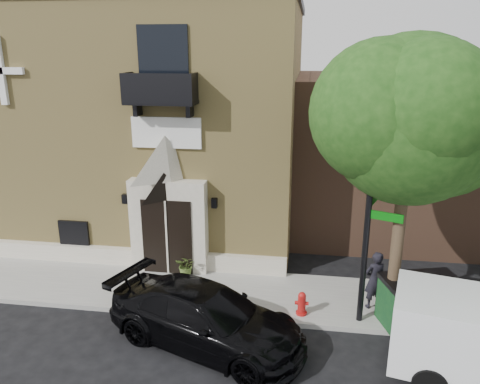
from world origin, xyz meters
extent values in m
plane|color=black|center=(0.00, 0.00, 0.00)|extent=(120.00, 120.00, 0.00)
cube|color=gray|center=(1.00, 1.50, 0.07)|extent=(42.00, 3.00, 0.15)
cube|color=tan|center=(-3.00, 8.00, 4.50)|extent=(12.00, 10.00, 9.00)
cube|color=black|center=(-3.00, 8.00, 9.15)|extent=(12.20, 10.20, 0.30)
cube|color=beige|center=(-3.00, 2.88, 0.45)|extent=(12.00, 0.30, 0.60)
cube|color=beige|center=(-1.00, 2.75, 1.75)|extent=(2.60, 0.55, 3.20)
pyramid|color=beige|center=(-1.00, 2.75, 4.10)|extent=(2.60, 0.55, 1.50)
cube|color=black|center=(-1.00, 2.46, 1.45)|extent=(1.70, 0.06, 2.60)
cube|color=beige|center=(-1.00, 2.42, 1.45)|extent=(0.06, 0.04, 2.60)
cube|color=white|center=(-1.00, 2.94, 4.90)|extent=(2.30, 0.10, 1.00)
cube|color=black|center=(-1.00, 2.55, 5.90)|extent=(2.20, 0.90, 0.10)
cube|color=black|center=(-1.00, 2.12, 6.35)|extent=(2.20, 0.06, 0.90)
cube|color=black|center=(-2.05, 2.55, 6.35)|extent=(0.06, 0.90, 0.90)
cube|color=black|center=(0.05, 2.55, 6.35)|extent=(0.06, 0.90, 0.90)
cube|color=black|center=(-1.00, 2.97, 7.10)|extent=(1.60, 0.08, 2.20)
cube|color=white|center=(-6.50, 2.92, 6.80)|extent=(0.22, 0.14, 2.20)
cube|color=white|center=(-6.50, 2.92, 6.80)|extent=(1.60, 0.14, 0.22)
cube|color=black|center=(-4.60, 2.95, 1.15)|extent=(1.10, 0.10, 1.00)
cube|color=#D95506|center=(-4.60, 2.98, 1.15)|extent=(0.85, 0.06, 0.75)
cube|color=black|center=(-2.55, 2.88, 2.60)|extent=(0.18, 0.18, 0.32)
cube|color=black|center=(0.55, 2.88, 2.60)|extent=(0.18, 0.18, 0.32)
cylinder|color=#38281C|center=(6.00, 0.45, 2.25)|extent=(0.32, 0.32, 4.20)
sphere|color=#183D10|center=(6.00, 0.45, 5.82)|extent=(4.20, 4.20, 4.20)
sphere|color=#183D10|center=(6.80, 0.75, 5.52)|extent=(3.36, 3.36, 3.36)
sphere|color=#183D10|center=(5.30, 0.25, 6.02)|extent=(3.57, 3.57, 3.57)
sphere|color=#183D10|center=(6.20, -0.25, 6.22)|extent=(3.15, 3.15, 3.15)
imported|color=black|center=(1.09, -1.05, 0.79)|extent=(5.87, 3.96, 1.58)
cylinder|color=black|center=(6.45, -2.33, 0.39)|extent=(0.82, 0.43, 0.78)
cylinder|color=black|center=(6.89, -0.43, 0.39)|extent=(0.82, 0.43, 0.78)
cylinder|color=black|center=(5.19, 0.45, 3.24)|extent=(0.17, 0.17, 6.19)
cube|color=#065D0A|center=(5.62, 0.28, 3.35)|extent=(0.83, 0.36, 0.23)
cube|color=#065D0A|center=(5.36, 0.88, 3.61)|extent=(0.36, 0.83, 0.23)
cylinder|color=#AB1413|center=(3.56, 0.51, 0.19)|extent=(0.32, 0.32, 0.07)
cylinder|color=#AB1413|center=(3.56, 0.51, 0.46)|extent=(0.23, 0.23, 0.48)
sphere|color=#AB1413|center=(3.56, 0.51, 0.73)|extent=(0.23, 0.23, 0.23)
cylinder|color=#AB1413|center=(3.56, 0.51, 0.50)|extent=(0.40, 0.11, 0.11)
cube|color=#0E351B|center=(6.77, 0.52, 0.77)|extent=(2.27, 1.65, 1.24)
cube|color=black|center=(6.77, 0.52, 1.45)|extent=(2.34, 1.72, 0.14)
imported|color=#526C2B|center=(-0.33, 2.34, 0.52)|extent=(0.72, 0.63, 0.75)
imported|color=black|center=(5.64, 1.21, 1.04)|extent=(0.76, 0.64, 1.78)
camera|label=1|loc=(3.55, -11.50, 7.54)|focal=35.00mm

